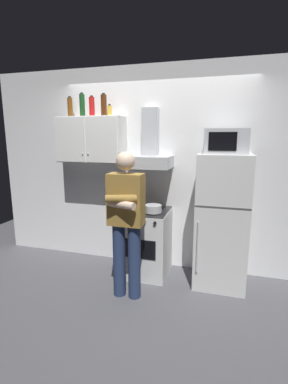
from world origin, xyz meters
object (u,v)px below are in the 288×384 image
at_px(bottle_beer_brown, 70,107).
at_px(bottle_soda_red, 92,107).
at_px(upper_cabinet, 91,140).
at_px(bottle_wine_green, 82,105).
at_px(stove_oven, 146,242).
at_px(bottle_rum_dark, 104,105).
at_px(refrigerator, 222,221).
at_px(bottle_spice_jar, 110,111).
at_px(range_hood, 148,152).
at_px(person_standing, 126,220).
at_px(microwave, 226,141).
at_px(cooking_pot, 153,209).

distance_m(bottle_beer_brown, bottle_soda_red, 0.36).
bearing_deg(bottle_beer_brown, upper_cabinet, -8.05).
bearing_deg(bottle_beer_brown, bottle_wine_green, -11.36).
bearing_deg(bottle_beer_brown, stove_oven, -8.66).
relative_size(stove_oven, bottle_rum_dark, 2.97).
bearing_deg(bottle_wine_green, bottle_rum_dark, 8.01).
xyz_separation_m(refrigerator, bottle_spice_jar, (-1.47, 0.11, 1.32)).
xyz_separation_m(range_hood, bottle_wine_green, (-0.91, 0.00, 0.60)).
relative_size(bottle_wine_green, bottle_rum_dark, 1.04).
bearing_deg(person_standing, refrigerator, 31.23).
bearing_deg(upper_cabinet, bottle_spice_jar, -3.15).
relative_size(microwave, bottle_rum_dark, 1.63).
height_order(bottle_beer_brown, bottle_soda_red, bottle_beer_brown).
distance_m(refrigerator, bottle_wine_green, 2.33).
bearing_deg(person_standing, bottle_rum_dark, 126.39).
relative_size(stove_oven, person_standing, 0.53).
xyz_separation_m(upper_cabinet, cooking_pot, (0.93, -0.24, -0.83)).
relative_size(microwave, bottle_wine_green, 1.57).
distance_m(refrigerator, cooking_pot, 0.84).
xyz_separation_m(upper_cabinet, bottle_soda_red, (0.03, -0.01, 0.42)).
distance_m(refrigerator, bottle_spice_jar, 1.97).
bearing_deg(cooking_pot, person_standing, -110.30).
bearing_deg(microwave, bottle_beer_brown, 175.81).
distance_m(refrigerator, person_standing, 1.17).
height_order(stove_oven, range_hood, range_hood).
bearing_deg(stove_oven, bottle_spice_jar, 167.99).
height_order(microwave, bottle_wine_green, bottle_wine_green).
bearing_deg(refrigerator, bottle_spice_jar, 175.75).
height_order(upper_cabinet, bottle_beer_brown, bottle_beer_brown).
xyz_separation_m(stove_oven, person_standing, (-0.05, -0.61, 0.47)).
bearing_deg(range_hood, person_standing, -93.91).
xyz_separation_m(microwave, cooking_pot, (-0.82, -0.14, -0.82)).
relative_size(upper_cabinet, bottle_wine_green, 2.94).
xyz_separation_m(stove_oven, bottle_rum_dark, (-0.62, 0.17, 1.76)).
height_order(upper_cabinet, bottle_wine_green, bottle_wine_green).
distance_m(upper_cabinet, bottle_wine_green, 0.46).
height_order(stove_oven, refrigerator, refrigerator).
relative_size(person_standing, cooking_pot, 5.31).
relative_size(range_hood, microwave, 1.56).
bearing_deg(bottle_soda_red, person_standing, -45.16).
bearing_deg(microwave, person_standing, -148.00).
height_order(person_standing, bottle_spice_jar, bottle_spice_jar).
distance_m(bottle_rum_dark, bottle_soda_red, 0.16).
height_order(upper_cabinet, microwave, upper_cabinet).
xyz_separation_m(refrigerator, cooking_pot, (-0.82, -0.12, 0.12)).
bearing_deg(microwave, bottle_spice_jar, 176.46).
bearing_deg(stove_oven, bottle_wine_green, 171.96).
height_order(person_standing, bottle_wine_green, bottle_wine_green).
xyz_separation_m(cooking_pot, bottle_spice_jar, (-0.65, 0.23, 1.20)).
height_order(refrigerator, bottle_beer_brown, bottle_beer_brown).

